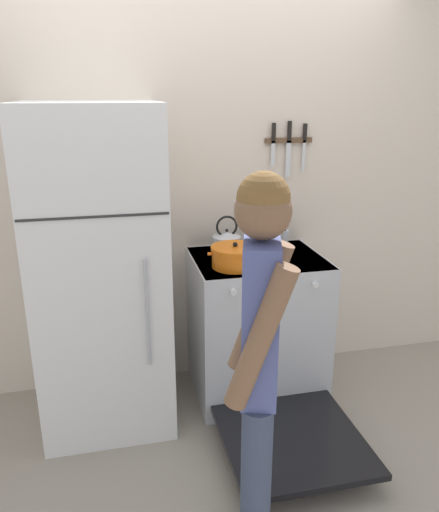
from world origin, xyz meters
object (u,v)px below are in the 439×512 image
Objects in this scene: tea_kettle at (227,242)px; stove_range at (258,329)px; dutch_oven_pot at (235,256)px; person at (259,364)px; refrigerator at (101,272)px; utensil_jar at (282,239)px.

stove_range is at bearing -45.02° from tea_kettle.
dutch_oven_pot is (-0.18, -0.09, 0.52)m from stove_range.
person is (-0.19, -1.09, -0.05)m from dutch_oven_pot.
dutch_oven_pot is 0.25m from tea_kettle.
stove_range is (0.93, 0.00, -0.46)m from refrigerator.
stove_range is at bearing -0.53° from person.
refrigerator reaches higher than person.
dutch_oven_pot is 0.45m from utensil_jar.
utensil_jar is 0.16× the size of person.
dutch_oven_pot is at bearing 6.91° from person.
person is (0.56, -1.17, 0.02)m from refrigerator.
refrigerator is 1.12× the size of person.
refrigerator is at bearing -171.34° from utensil_jar.
refrigerator is 0.76m from dutch_oven_pot.
dutch_oven_pot is at bearing -93.13° from tea_kettle.
dutch_oven_pot is at bearing -154.15° from stove_range.
dutch_oven_pot is 1.21× the size of utensil_jar.
refrigerator is 1.04m from stove_range.
dutch_oven_pot reaches higher than stove_range.
utensil_jar is at bearing 1.03° from tea_kettle.
utensil_jar is (0.37, 0.26, 0.01)m from dutch_oven_pot.
dutch_oven_pot is at bearing -145.65° from utensil_jar.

